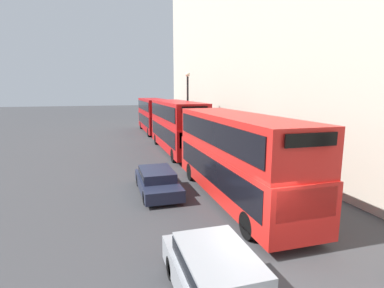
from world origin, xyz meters
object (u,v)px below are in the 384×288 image
object	(u,v)px
bus_leading	(236,154)
car_dark_sedan	(219,280)
bus_third_in_queue	(153,114)
bus_second_in_queue	(177,124)
car_hatchback	(157,180)
pedestrian	(223,152)

from	to	relation	value
bus_leading	car_dark_sedan	xyz separation A→B (m)	(-3.40, -6.58, -1.52)
bus_third_in_queue	car_dark_sedan	xyz separation A→B (m)	(-3.40, -31.10, -1.54)
bus_third_in_queue	car_dark_sedan	world-z (taller)	bus_third_in_queue
bus_second_in_queue	bus_third_in_queue	bearing A→B (deg)	90.00
car_hatchback	car_dark_sedan	bearing A→B (deg)	-90.00
bus_third_in_queue	car_hatchback	distance (m)	22.76
bus_third_in_queue	car_hatchback	size ratio (longest dim) A/B	2.37
pedestrian	bus_second_in_queue	bearing A→B (deg)	117.01
bus_second_in_queue	pedestrian	xyz separation A→B (m)	(2.37, -4.66, -1.61)
bus_second_in_queue	car_hatchback	bearing A→B (deg)	-108.84
bus_second_in_queue	car_hatchback	xyz separation A→B (m)	(-3.40, -9.96, -1.71)
bus_second_in_queue	car_hatchback	world-z (taller)	bus_second_in_queue
car_hatchback	pedestrian	bearing A→B (deg)	42.59
bus_second_in_queue	car_hatchback	size ratio (longest dim) A/B	2.44
car_dark_sedan	pedestrian	bearing A→B (deg)	67.53
car_dark_sedan	pedestrian	distance (m)	15.11
bus_leading	car_hatchback	world-z (taller)	bus_leading
bus_third_in_queue	car_hatchback	xyz separation A→B (m)	(-3.40, -22.44, -1.64)
bus_leading	car_dark_sedan	world-z (taller)	bus_leading
bus_leading	pedestrian	size ratio (longest dim) A/B	6.42
bus_leading	bus_third_in_queue	xyz separation A→B (m)	(0.00, 24.52, 0.02)
bus_leading	car_dark_sedan	bearing A→B (deg)	-117.32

